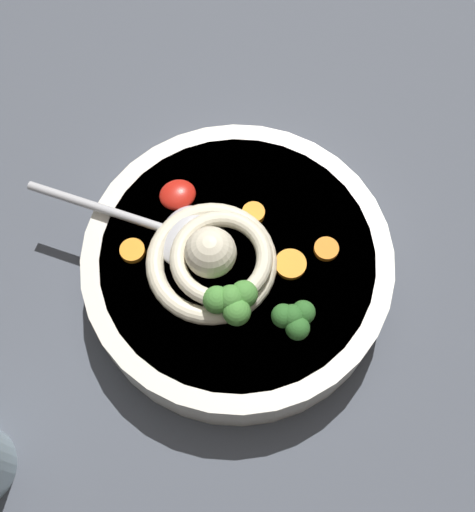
# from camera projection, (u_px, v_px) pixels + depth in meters

# --- Properties ---
(table_slab) EXTENTS (1.24, 1.24, 0.04)m
(table_slab) POSITION_uv_depth(u_px,v_px,m) (257.00, 306.00, 0.63)
(table_slab) COLOR #474C56
(table_slab) RESTS_ON ground
(soup_bowl) EXTENTS (0.27, 0.27, 0.05)m
(soup_bowl) POSITION_uv_depth(u_px,v_px,m) (238.00, 268.00, 0.60)
(soup_bowl) COLOR silver
(soup_bowl) RESTS_ON table_slab
(noodle_pile) EXTENTS (0.12, 0.12, 0.05)m
(noodle_pile) POSITION_uv_depth(u_px,v_px,m) (214.00, 259.00, 0.56)
(noodle_pile) COLOR beige
(noodle_pile) RESTS_ON soup_bowl
(soup_spoon) EXTENTS (0.15, 0.14, 0.02)m
(soup_spoon) POSITION_uv_depth(u_px,v_px,m) (171.00, 231.00, 0.57)
(soup_spoon) COLOR #B7B7BC
(soup_spoon) RESTS_ON soup_bowl
(chili_sauce_dollop) EXTENTS (0.03, 0.03, 0.01)m
(chili_sauce_dollop) POSITION_uv_depth(u_px,v_px,m) (178.00, 195.00, 0.59)
(chili_sauce_dollop) COLOR red
(chili_sauce_dollop) RESTS_ON soup_bowl
(broccoli_floret_beside_noodles) EXTENTS (0.05, 0.04, 0.04)m
(broccoli_floret_beside_noodles) POSITION_uv_depth(u_px,v_px,m) (232.00, 301.00, 0.53)
(broccoli_floret_beside_noodles) COLOR #7A9E60
(broccoli_floret_beside_noodles) RESTS_ON soup_bowl
(broccoli_floret_beside_chili) EXTENTS (0.04, 0.03, 0.03)m
(broccoli_floret_beside_chili) POSITION_uv_depth(u_px,v_px,m) (293.00, 319.00, 0.53)
(broccoli_floret_beside_chili) COLOR #7A9E60
(broccoli_floret_beside_chili) RESTS_ON soup_bowl
(carrot_slice_extra_a) EXTENTS (0.02, 0.02, 0.01)m
(carrot_slice_extra_a) POSITION_uv_depth(u_px,v_px,m) (329.00, 253.00, 0.57)
(carrot_slice_extra_a) COLOR orange
(carrot_slice_extra_a) RESTS_ON soup_bowl
(carrot_slice_near_spoon) EXTENTS (0.02, 0.02, 0.01)m
(carrot_slice_near_spoon) POSITION_uv_depth(u_px,v_px,m) (132.00, 251.00, 0.57)
(carrot_slice_near_spoon) COLOR orange
(carrot_slice_near_spoon) RESTS_ON soup_bowl
(carrot_slice_left) EXTENTS (0.03, 0.03, 0.00)m
(carrot_slice_left) POSITION_uv_depth(u_px,v_px,m) (291.00, 266.00, 0.57)
(carrot_slice_left) COLOR orange
(carrot_slice_left) RESTS_ON soup_bowl
(carrot_slice_far) EXTENTS (0.02, 0.02, 0.01)m
(carrot_slice_far) POSITION_uv_depth(u_px,v_px,m) (253.00, 213.00, 0.59)
(carrot_slice_far) COLOR orange
(carrot_slice_far) RESTS_ON soup_bowl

